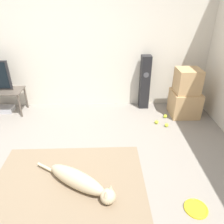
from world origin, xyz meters
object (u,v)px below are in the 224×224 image
at_px(dog, 80,181).
at_px(floor_speaker, 145,83).
at_px(cardboard_box_upper, 188,81).
at_px(tennis_ball_loose_on_carpet, 157,122).
at_px(game_console, 5,109).
at_px(tennis_ball_by_boxes, 167,125).
at_px(frisbee, 196,208).
at_px(cardboard_box_lower, 184,103).
at_px(tennis_ball_near_speaker, 165,116).

distance_m(dog, floor_speaker, 2.40).
height_order(cardboard_box_upper, tennis_ball_loose_on_carpet, cardboard_box_upper).
height_order(cardboard_box_upper, game_console, cardboard_box_upper).
bearing_deg(tennis_ball_by_boxes, tennis_ball_loose_on_carpet, 145.57).
xyz_separation_m(cardboard_box_upper, tennis_ball_loose_on_carpet, (-0.56, -0.31, -0.65)).
xyz_separation_m(frisbee, floor_speaker, (-0.18, 2.43, 0.51)).
bearing_deg(floor_speaker, cardboard_box_lower, -26.36).
relative_size(dog, tennis_ball_by_boxes, 15.26).
bearing_deg(tennis_ball_near_speaker, game_console, 173.26).
distance_m(floor_speaker, game_console, 2.78).
bearing_deg(frisbee, tennis_ball_loose_on_carpet, 91.53).
bearing_deg(dog, cardboard_box_lower, 44.31).
bearing_deg(tennis_ball_loose_on_carpet, cardboard_box_lower, 29.24).
bearing_deg(game_console, tennis_ball_loose_on_carpet, -11.18).
distance_m(dog, frisbee, 1.31).
bearing_deg(floor_speaker, tennis_ball_by_boxes, -69.78).
height_order(dog, tennis_ball_loose_on_carpet, dog).
distance_m(cardboard_box_lower, cardboard_box_upper, 0.45).
distance_m(tennis_ball_by_boxes, game_console, 3.10).
bearing_deg(dog, tennis_ball_near_speaker, 48.88).
distance_m(dog, cardboard_box_lower, 2.51).
bearing_deg(tennis_ball_loose_on_carpet, frisbee, -88.47).
relative_size(tennis_ball_near_speaker, game_console, 0.20).
distance_m(frisbee, cardboard_box_lower, 2.16).
bearing_deg(game_console, floor_speaker, 2.23).
distance_m(cardboard_box_upper, tennis_ball_near_speaker, 0.74).
relative_size(frisbee, tennis_ball_by_boxes, 3.83).
xyz_separation_m(tennis_ball_loose_on_carpet, game_console, (-2.87, 0.57, 0.01)).
xyz_separation_m(cardboard_box_lower, tennis_ball_by_boxes, (-0.42, -0.43, -0.20)).
height_order(cardboard_box_lower, tennis_ball_loose_on_carpet, cardboard_box_lower).
bearing_deg(tennis_ball_by_boxes, cardboard_box_lower, 45.29).
distance_m(frisbee, cardboard_box_upper, 2.23).
relative_size(cardboard_box_lower, tennis_ball_by_boxes, 7.60).
bearing_deg(tennis_ball_loose_on_carpet, cardboard_box_upper, 29.11).
distance_m(tennis_ball_by_boxes, tennis_ball_loose_on_carpet, 0.19).
relative_size(cardboard_box_lower, floor_speaker, 0.48).
bearing_deg(dog, game_console, 129.64).
relative_size(cardboard_box_lower, tennis_ball_loose_on_carpet, 7.60).
height_order(frisbee, game_console, game_console).
height_order(dog, game_console, dog).
distance_m(floor_speaker, tennis_ball_loose_on_carpet, 0.84).
xyz_separation_m(floor_speaker, tennis_ball_near_speaker, (0.34, -0.47, -0.49)).
bearing_deg(frisbee, cardboard_box_upper, 76.12).
bearing_deg(dog, floor_speaker, 62.74).
height_order(dog, cardboard_box_upper, cardboard_box_upper).
bearing_deg(cardboard_box_upper, tennis_ball_loose_on_carpet, -150.89).
height_order(tennis_ball_near_speaker, tennis_ball_loose_on_carpet, same).
distance_m(frisbee, game_console, 3.73).
relative_size(frisbee, tennis_ball_loose_on_carpet, 3.83).
distance_m(floor_speaker, tennis_ball_near_speaker, 0.76).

